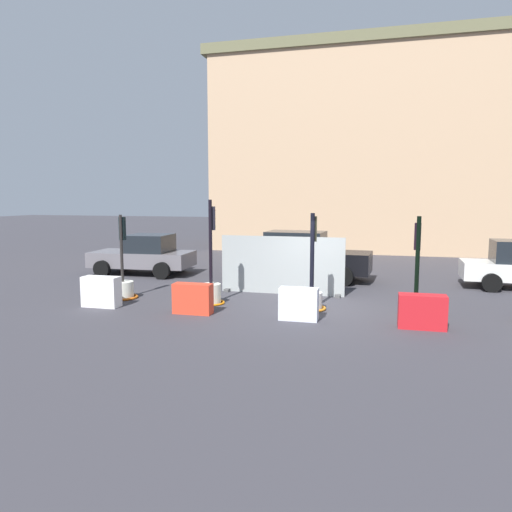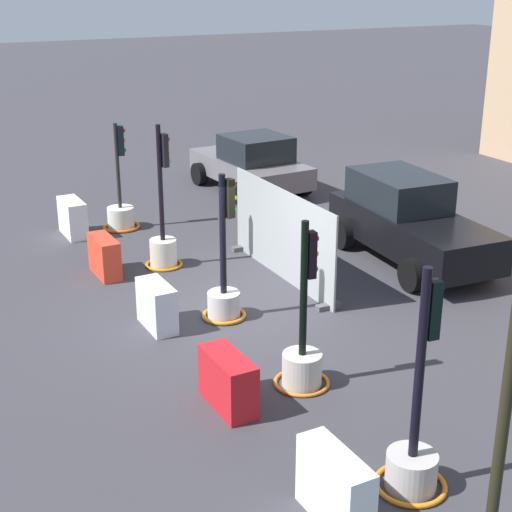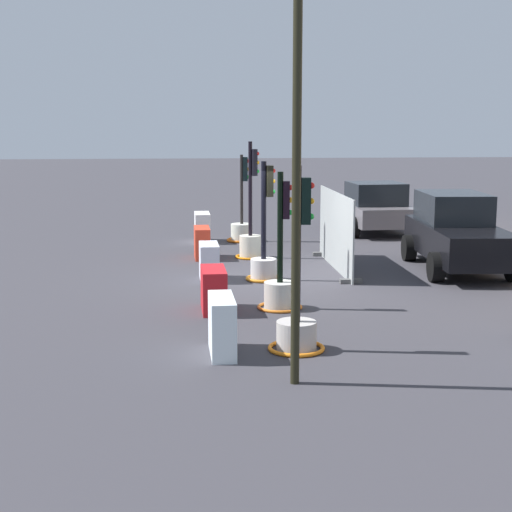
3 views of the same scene
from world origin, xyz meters
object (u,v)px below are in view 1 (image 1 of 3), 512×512
at_px(construction_barrier_1, 193,299).
at_px(car_black_sedan, 307,256).
at_px(construction_barrier_0, 101,292).
at_px(traffic_light_3, 416,298).
at_px(traffic_light_1, 211,286).
at_px(traffic_light_0, 123,285).
at_px(construction_barrier_3, 422,312).
at_px(car_grey_saloon, 144,255).
at_px(traffic_light_2, 312,292).
at_px(construction_barrier_2, 299,304).

relative_size(construction_barrier_1, car_black_sedan, 0.24).
bearing_deg(construction_barrier_0, traffic_light_3, 8.28).
bearing_deg(traffic_light_1, traffic_light_0, -179.96).
distance_m(construction_barrier_3, car_grey_saloon, 11.89).
bearing_deg(construction_barrier_0, car_grey_saloon, 106.19).
bearing_deg(traffic_light_2, traffic_light_1, -179.21).
xyz_separation_m(traffic_light_3, construction_barrier_2, (-2.95, -1.28, -0.05)).
height_order(traffic_light_2, construction_barrier_3, traffic_light_2).
bearing_deg(car_grey_saloon, traffic_light_2, -30.24).
height_order(traffic_light_3, construction_barrier_3, traffic_light_3).
bearing_deg(construction_barrier_2, construction_barrier_0, 179.93).
distance_m(traffic_light_0, construction_barrier_0, 1.20).
height_order(traffic_light_0, traffic_light_1, traffic_light_1).
xyz_separation_m(traffic_light_1, car_grey_saloon, (-4.58, 4.46, 0.26)).
bearing_deg(traffic_light_1, traffic_light_2, 0.79).
bearing_deg(construction_barrier_3, car_black_sedan, 121.52).
bearing_deg(traffic_light_2, construction_barrier_2, -96.94).
xyz_separation_m(traffic_light_0, construction_barrier_1, (2.89, -1.29, 0.00)).
height_order(traffic_light_1, traffic_light_3, traffic_light_1).
height_order(traffic_light_3, car_black_sedan, traffic_light_3).
distance_m(traffic_light_3, construction_barrier_0, 8.82).
bearing_deg(car_black_sedan, traffic_light_0, -135.83).
bearing_deg(traffic_light_2, car_grey_saloon, 149.76).
height_order(traffic_light_0, construction_barrier_2, traffic_light_0).
height_order(traffic_light_0, car_grey_saloon, traffic_light_0).
height_order(construction_barrier_2, car_grey_saloon, car_grey_saloon).
distance_m(construction_barrier_1, construction_barrier_2, 2.90).
xyz_separation_m(traffic_light_2, construction_barrier_3, (2.86, -1.28, -0.08)).
distance_m(construction_barrier_1, car_grey_saloon, 7.32).
bearing_deg(construction_barrier_2, construction_barrier_1, -178.40).
distance_m(traffic_light_0, traffic_light_2, 5.95).
relative_size(construction_barrier_0, car_grey_saloon, 0.26).
relative_size(traffic_light_0, construction_barrier_1, 2.45).
bearing_deg(traffic_light_3, traffic_light_1, -179.37).
bearing_deg(car_grey_saloon, construction_barrier_2, -37.38).
relative_size(traffic_light_0, traffic_light_1, 0.85).
relative_size(traffic_light_2, traffic_light_3, 1.02).
xyz_separation_m(construction_barrier_0, construction_barrier_3, (8.79, -0.03, -0.03)).
relative_size(traffic_light_3, construction_barrier_2, 2.65).
bearing_deg(traffic_light_2, construction_barrier_0, -168.12).
bearing_deg(traffic_light_1, traffic_light_3, 0.63).
distance_m(traffic_light_3, car_grey_saloon, 11.26).
bearing_deg(construction_barrier_3, traffic_light_2, 155.98).
bearing_deg(traffic_light_3, construction_barrier_1, -166.93).
distance_m(construction_barrier_0, construction_barrier_2, 5.78).
xyz_separation_m(traffic_light_1, construction_barrier_0, (-2.93, -1.21, -0.10)).
relative_size(traffic_light_1, construction_barrier_0, 2.84).
relative_size(construction_barrier_3, car_grey_saloon, 0.27).
relative_size(traffic_light_2, car_grey_saloon, 0.65).
relative_size(traffic_light_1, construction_barrier_1, 2.88).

